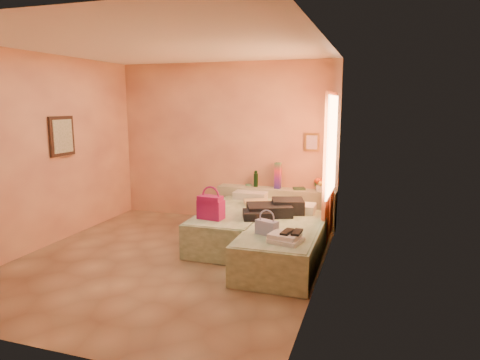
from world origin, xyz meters
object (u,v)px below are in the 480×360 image
at_px(green_book, 299,189).
at_px(flower_vase, 319,183).
at_px(bed_right, 285,244).
at_px(water_bottle, 256,179).
at_px(headboard_ledge, 276,207).
at_px(bed_left, 236,225).
at_px(blue_handbag, 267,228).
at_px(towel_stack, 286,238).
at_px(magenta_handbag, 211,207).

height_order(green_book, flower_vase, flower_vase).
bearing_deg(bed_right, green_book, 93.93).
height_order(water_bottle, flower_vase, water_bottle).
xyz_separation_m(headboard_ledge, green_book, (0.39, 0.02, 0.34)).
height_order(bed_left, blue_handbag, blue_handbag).
xyz_separation_m(flower_vase, blue_handbag, (-0.35, -2.12, -0.19)).
relative_size(water_bottle, towel_stack, 0.77).
distance_m(headboard_ledge, water_bottle, 0.59).
distance_m(headboard_ledge, towel_stack, 2.44).
relative_size(bed_right, green_book, 10.09).
xyz_separation_m(bed_left, magenta_handbag, (-0.17, -0.60, 0.42)).
bearing_deg(bed_left, bed_right, -36.24).
xyz_separation_m(bed_left, blue_handbag, (0.76, -1.07, 0.34)).
height_order(bed_right, magenta_handbag, magenta_handbag).
relative_size(bed_right, magenta_handbag, 5.67).
bearing_deg(water_bottle, blue_handbag, -70.60).
bearing_deg(bed_left, water_bottle, 89.53).
bearing_deg(blue_handbag, flower_vase, 101.88).
distance_m(bed_right, towel_stack, 0.72).
relative_size(blue_handbag, towel_stack, 0.80).
relative_size(bed_left, towel_stack, 5.71).
bearing_deg(blue_handbag, water_bottle, 130.66).
bearing_deg(flower_vase, headboard_ledge, 179.72).
bearing_deg(headboard_ledge, magenta_handbag, -108.10).
distance_m(water_bottle, blue_handbag, 2.30).
xyz_separation_m(headboard_ledge, bed_left, (-0.38, -1.05, -0.08)).
relative_size(headboard_ledge, blue_handbag, 7.36).
bearing_deg(flower_vase, magenta_handbag, -127.78).
height_order(bed_left, magenta_handbag, magenta_handbag).
distance_m(water_bottle, magenta_handbag, 1.70).
bearing_deg(blue_handbag, green_book, 111.08).
xyz_separation_m(water_bottle, towel_stack, (1.05, -2.38, -0.23)).
relative_size(headboard_ledge, flower_vase, 7.81).
bearing_deg(towel_stack, flower_vase, 88.39).
bearing_deg(headboard_ledge, green_book, 3.25).
xyz_separation_m(bed_right, green_book, (-0.13, 1.72, 0.42)).
relative_size(bed_left, green_book, 10.09).
xyz_separation_m(water_bottle, green_book, (0.77, -0.02, -0.12)).
bearing_deg(towel_stack, water_bottle, 113.75).
height_order(green_book, towel_stack, green_book).
bearing_deg(headboard_ledge, flower_vase, -0.28).
bearing_deg(headboard_ledge, water_bottle, 174.15).
relative_size(magenta_handbag, blue_handbag, 1.27).
height_order(flower_vase, magenta_handbag, flower_vase).
relative_size(water_bottle, flower_vase, 1.02).
xyz_separation_m(bed_right, flower_vase, (0.21, 1.70, 0.53)).
bearing_deg(towel_stack, headboard_ledge, 106.04).
relative_size(flower_vase, towel_stack, 0.75).
xyz_separation_m(headboard_ledge, towel_stack, (0.67, -2.34, 0.23)).
distance_m(flower_vase, towel_stack, 2.35).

